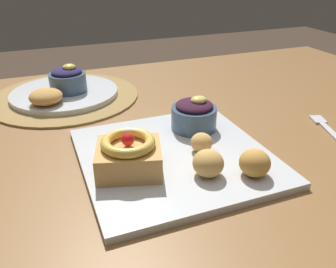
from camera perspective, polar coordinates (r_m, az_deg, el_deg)
dining_table at (r=0.73m, az=-2.48°, el=-5.50°), size 1.56×0.91×0.73m
woven_placemat at (r=0.89m, az=-16.43°, el=5.91°), size 0.35×0.35×0.00m
front_plate at (r=0.59m, az=0.71°, el=-3.76°), size 0.31×0.31×0.01m
cake_slice at (r=0.53m, az=-6.43°, el=-3.40°), size 0.12×0.11×0.06m
berry_ramekin at (r=0.66m, az=4.27°, el=3.18°), size 0.09×0.09×0.07m
fritter_front at (r=0.53m, az=6.57°, el=-4.76°), size 0.05×0.05×0.04m
fritter_middle at (r=0.59m, az=5.50°, el=-1.38°), size 0.04×0.04×0.03m
fritter_back at (r=0.54m, az=13.97°, el=-4.59°), size 0.05×0.05×0.04m
back_plate at (r=0.89m, az=-16.51°, el=6.42°), size 0.25×0.25×0.01m
back_ramekin at (r=0.87m, az=-16.05°, el=8.55°), size 0.09×0.09×0.07m
back_pastry at (r=0.81m, az=-19.32°, el=5.80°), size 0.07×0.07×0.03m
fork at (r=0.77m, az=24.31°, el=1.06°), size 0.06×0.12×0.00m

